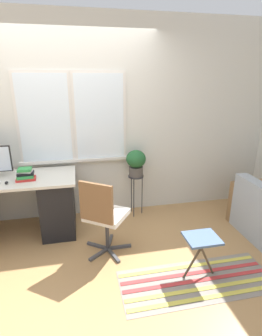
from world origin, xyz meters
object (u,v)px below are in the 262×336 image
object	(u,v)px
mouse	(6,183)
plant_stand	(136,181)
book_stack	(25,175)
potted_plant	(136,162)
folding_stool	(202,242)
office_chair_swivel	(104,215)

from	to	relation	value
mouse	plant_stand	size ratio (longest dim) A/B	0.10
book_stack	plant_stand	size ratio (longest dim) A/B	0.38
book_stack	potted_plant	world-z (taller)	potted_plant
book_stack	folding_stool	xyz separation A→B (m)	(1.75, -1.09, -0.44)
office_chair_swivel	folding_stool	size ratio (longest dim) A/B	2.01
plant_stand	office_chair_swivel	bearing A→B (deg)	-123.27
book_stack	office_chair_swivel	xyz separation A→B (m)	(0.85, -0.54, -0.34)
book_stack	potted_plant	distance (m)	1.43
office_chair_swivel	plant_stand	bearing A→B (deg)	-88.22
office_chair_swivel	potted_plant	size ratio (longest dim) A/B	2.50
book_stack	plant_stand	distance (m)	1.47
folding_stool	book_stack	bearing A→B (deg)	147.96
mouse	book_stack	size ratio (longest dim) A/B	0.26
mouse	book_stack	world-z (taller)	book_stack
mouse	potted_plant	xyz separation A→B (m)	(1.60, 0.39, 0.03)
book_stack	mouse	bearing A→B (deg)	-154.27
office_chair_swivel	plant_stand	distance (m)	1.00
mouse	folding_stool	size ratio (longest dim) A/B	0.13
office_chair_swivel	potted_plant	xyz separation A→B (m)	(0.55, 0.84, 0.32)
plant_stand	folding_stool	size ratio (longest dim) A/B	1.32
potted_plant	office_chair_swivel	bearing A→B (deg)	-123.27
potted_plant	folding_stool	distance (m)	1.49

